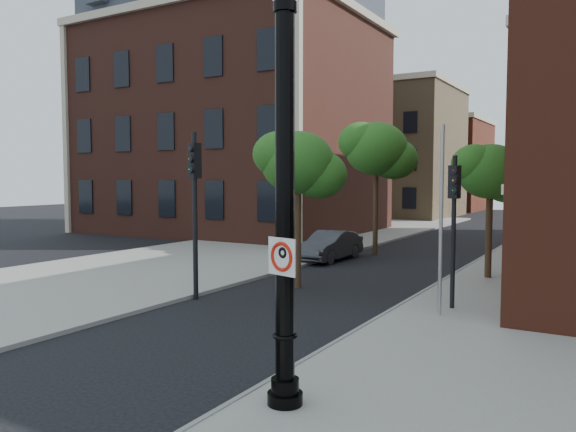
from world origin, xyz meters
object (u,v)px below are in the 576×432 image
Objects in this scene: traffic_signal_left at (194,188)px; traffic_signal_right at (454,207)px; parked_car at (330,246)px; lamppost at (285,216)px; no_parking_sign at (282,256)px.

traffic_signal_right is (7.28, 2.41, -0.51)m from traffic_signal_left.
traffic_signal_right is (7.33, -7.07, 2.29)m from parked_car.
no_parking_sign is at bearing -74.67° from lamppost.
lamppost is 11.54× the size of no_parking_sign.
lamppost reaches higher than no_parking_sign.
traffic_signal_left is at bearing -88.00° from parked_car.
parked_car is at bearing 101.04° from traffic_signal_left.
no_parking_sign is 8.99m from traffic_signal_left.
traffic_signal_right is (0.60, 8.14, -0.22)m from lamppost.
lamppost is 16.82m from parked_car.
traffic_signal_left is at bearing 139.39° from lamppost.
no_parking_sign is 0.12× the size of traffic_signal_left.
no_parking_sign is at bearing -82.98° from traffic_signal_right.
lamppost is 1.33× the size of traffic_signal_left.
lamppost is at bearing -83.38° from traffic_signal_right.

